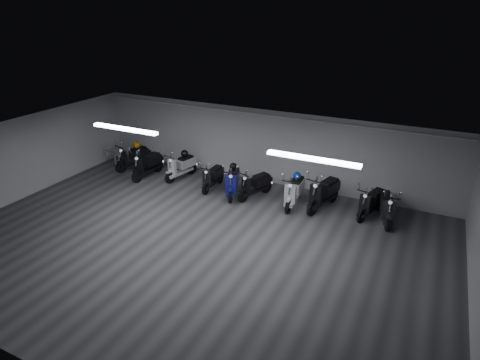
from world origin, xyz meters
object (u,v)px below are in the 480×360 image
at_px(scooter_9, 387,202).
at_px(helmet_1, 137,145).
at_px(scooter_3, 213,173).
at_px(scooter_7, 324,188).
at_px(helmet_3, 233,166).
at_px(scooter_4, 233,177).
at_px(scooter_6, 294,187).
at_px(bicycle, 110,152).
at_px(helmet_0, 297,176).
at_px(scooter_1, 147,161).
at_px(scooter_5, 255,181).
at_px(scooter_0, 133,153).
at_px(scooter_8, 372,198).
at_px(helmet_2, 185,154).
at_px(scooter_2, 180,163).

distance_m(scooter_9, helmet_1, 9.93).
bearing_deg(scooter_3, scooter_7, 2.29).
bearing_deg(scooter_9, helmet_3, 166.25).
xyz_separation_m(scooter_4, scooter_7, (3.17, 0.39, 0.06)).
distance_m(scooter_6, bicycle, 8.25).
bearing_deg(scooter_7, helmet_0, -168.13).
relative_size(scooter_9, helmet_1, 6.15).
height_order(scooter_1, helmet_1, scooter_1).
relative_size(scooter_5, helmet_3, 6.18).
xyz_separation_m(scooter_3, helmet_1, (-3.86, 0.53, 0.37)).
relative_size(scooter_7, helmet_0, 7.47).
bearing_deg(scooter_9, scooter_0, 164.31).
relative_size(scooter_6, scooter_8, 1.06).
relative_size(scooter_7, helmet_2, 6.91).
bearing_deg(scooter_5, helmet_2, -167.25).
relative_size(scooter_6, helmet_0, 6.92).
bearing_deg(helmet_0, bicycle, -179.97).
xyz_separation_m(helmet_0, helmet_3, (-2.30, -0.20, 0.00)).
bearing_deg(helmet_1, scooter_0, -105.90).
bearing_deg(scooter_8, scooter_7, -156.42).
relative_size(scooter_8, helmet_3, 6.34).
xyz_separation_m(scooter_6, scooter_8, (2.47, 0.35, -0.04)).
bearing_deg(scooter_9, helmet_0, 163.63).
distance_m(scooter_3, helmet_1, 3.91).
relative_size(scooter_7, helmet_1, 6.92).
relative_size(scooter_2, helmet_2, 6.12).
xyz_separation_m(scooter_4, scooter_6, (2.23, 0.18, 0.00)).
bearing_deg(scooter_0, scooter_9, 15.61).
bearing_deg(scooter_3, scooter_9, 1.22).
height_order(scooter_3, scooter_5, scooter_5).
distance_m(scooter_4, helmet_1, 4.82).
distance_m(scooter_3, scooter_5, 1.69).
height_order(bicycle, helmet_0, bicycle).
bearing_deg(scooter_1, bicycle, 171.57).
bearing_deg(scooter_9, scooter_6, 168.65).
relative_size(bicycle, helmet_1, 6.05).
height_order(scooter_1, scooter_5, scooter_1).
bearing_deg(scooter_3, helmet_3, 4.86).
relative_size(scooter_0, helmet_0, 6.76).
relative_size(scooter_4, helmet_0, 6.91).
bearing_deg(scooter_4, scooter_5, -7.71).
bearing_deg(scooter_0, scooter_6, 13.81).
xyz_separation_m(scooter_6, helmet_2, (-4.67, 0.50, 0.27)).
height_order(scooter_3, scooter_4, scooter_4).
bearing_deg(scooter_9, bicycle, 164.37).
distance_m(scooter_5, helmet_1, 5.58).
bearing_deg(scooter_2, scooter_7, 10.84).
bearing_deg(helmet_0, scooter_2, 179.99).
bearing_deg(helmet_3, scooter_8, 3.53).
height_order(scooter_0, scooter_3, scooter_0).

